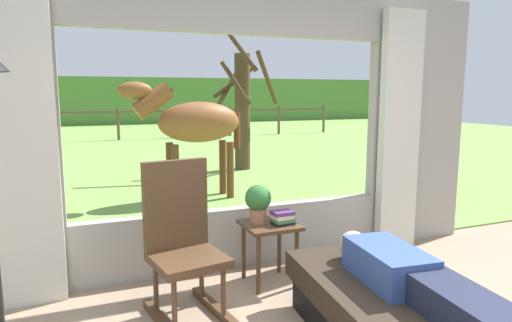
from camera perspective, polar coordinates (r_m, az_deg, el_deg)
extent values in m
cube|color=#9E998E|center=(5.08, 19.71, 4.52)|extent=(1.15, 0.12, 2.55)
cube|color=#9E998E|center=(4.23, -2.36, -9.56)|extent=(2.90, 0.12, 0.55)
cube|color=#9E998E|center=(4.08, -2.55, 18.94)|extent=(2.90, 0.12, 0.45)
cube|color=beige|center=(3.68, -27.27, 1.52)|extent=(0.44, 0.10, 2.40)
cube|color=beige|center=(4.76, 17.75, 3.47)|extent=(0.44, 0.10, 2.40)
cube|color=#759E47|center=(14.83, -16.65, 2.14)|extent=(36.00, 21.68, 0.02)
cube|color=#518038|center=(24.57, -18.97, 7.25)|extent=(36.00, 2.00, 2.40)
cube|color=#2D2319|center=(2.98, 18.18, -16.94)|extent=(1.07, 1.78, 0.18)
cube|color=#334C8C|center=(3.01, 16.49, -12.48)|extent=(0.40, 0.63, 0.22)
cube|color=#1E2338|center=(2.61, 24.95, -16.72)|extent=(0.35, 0.71, 0.18)
sphere|color=tan|center=(3.30, 12.25, -10.40)|extent=(0.20, 0.20, 0.20)
cube|color=#4C331E|center=(3.24, -8.61, -12.34)|extent=(0.55, 0.55, 0.06)
cube|color=#4C331E|center=(3.32, -10.18, -5.69)|extent=(0.48, 0.14, 0.68)
cube|color=#4C331E|center=(3.35, -11.79, -19.44)|extent=(0.17, 0.68, 0.06)
cube|color=#4C331E|center=(3.48, -5.27, -18.10)|extent=(0.17, 0.68, 0.06)
cylinder|color=#4C331E|center=(3.11, -10.36, -17.46)|extent=(0.04, 0.04, 0.38)
cylinder|color=#4C331E|center=(3.24, -4.17, -16.20)|extent=(0.04, 0.04, 0.38)
cylinder|color=#4C331E|center=(3.42, -12.64, -15.04)|extent=(0.04, 0.04, 0.38)
cylinder|color=#4C331E|center=(3.54, -6.95, -14.04)|extent=(0.04, 0.04, 0.38)
cube|color=#4C331E|center=(3.77, 1.74, -8.14)|extent=(0.44, 0.44, 0.03)
cylinder|color=#4C331E|center=(3.65, 0.31, -13.06)|extent=(0.04, 0.04, 0.49)
cylinder|color=#4C331E|center=(3.78, 5.20, -12.30)|extent=(0.04, 0.04, 0.49)
cylinder|color=#4C331E|center=(3.95, -1.59, -11.37)|extent=(0.04, 0.04, 0.49)
cylinder|color=#4C331E|center=(4.07, 2.98, -10.74)|extent=(0.04, 0.04, 0.49)
cylinder|color=#9E6042|center=(3.78, 0.26, -6.95)|extent=(0.14, 0.14, 0.12)
sphere|color=#2D6B2D|center=(3.74, 0.26, -4.73)|extent=(0.22, 0.22, 0.22)
cube|color=black|center=(3.75, 3.45, -7.85)|extent=(0.18, 0.14, 0.02)
cube|color=#337247|center=(3.74, 3.41, -7.50)|extent=(0.18, 0.15, 0.03)
cube|color=beige|center=(3.73, 3.30, -7.07)|extent=(0.17, 0.15, 0.03)
cube|color=#59336B|center=(3.73, 3.37, -6.59)|extent=(0.18, 0.14, 0.03)
ellipsoid|color=brown|center=(6.69, -7.22, 4.93)|extent=(1.27, 0.62, 0.60)
cylinder|color=brown|center=(6.51, -13.03, 7.43)|extent=(0.61, 0.29, 0.53)
ellipsoid|color=brown|center=(6.46, -15.18, 8.66)|extent=(0.49, 0.22, 0.24)
cube|color=#593319|center=(6.52, -12.34, 7.70)|extent=(0.43, 0.10, 0.32)
cylinder|color=#593319|center=(6.91, -2.44, 3.86)|extent=(0.10, 0.10, 0.55)
cylinder|color=#593319|center=(6.51, -10.19, -1.67)|extent=(0.11, 0.11, 0.85)
cylinder|color=#593319|center=(6.82, -10.88, -1.23)|extent=(0.11, 0.11, 0.85)
cylinder|color=#593319|center=(6.77, -3.30, -1.15)|extent=(0.11, 0.11, 0.85)
cylinder|color=#593319|center=(7.06, -4.26, -0.75)|extent=(0.11, 0.11, 0.85)
cylinder|color=#4C3823|center=(9.28, -1.74, 6.22)|extent=(0.32, 0.32, 2.37)
cylinder|color=#47331E|center=(9.63, -2.80, 10.01)|extent=(0.98, 0.19, 0.69)
cylinder|color=#47331E|center=(9.56, -3.72, 9.01)|extent=(0.79, 0.49, 1.00)
cylinder|color=#47331E|center=(9.11, 1.45, 10.40)|extent=(0.88, 1.01, 1.02)
cylinder|color=#47331E|center=(8.95, -2.61, 9.85)|extent=(0.55, 0.51, 0.88)
cylinder|color=#47331E|center=(8.85, -2.77, 15.03)|extent=(0.80, 0.64, 1.19)
cylinder|color=brown|center=(15.89, -24.35, 4.18)|extent=(0.10, 0.10, 1.10)
cylinder|color=brown|center=(15.93, -17.13, 4.57)|extent=(0.10, 0.10, 1.10)
cylinder|color=brown|center=(16.22, -10.06, 4.89)|extent=(0.10, 0.10, 1.10)
cylinder|color=brown|center=(16.75, -3.32, 5.12)|extent=(0.10, 0.10, 1.10)
cylinder|color=brown|center=(17.49, 2.92, 5.27)|extent=(0.10, 0.10, 1.10)
cylinder|color=brown|center=(18.42, 8.60, 5.35)|extent=(0.10, 0.10, 1.10)
cube|color=brown|center=(15.91, -17.19, 6.01)|extent=(16.00, 0.06, 0.08)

